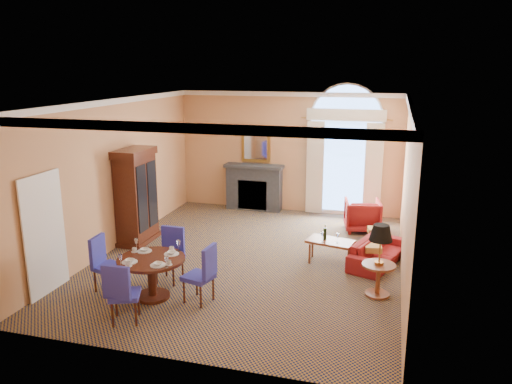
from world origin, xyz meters
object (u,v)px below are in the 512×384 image
(armoire, at_px, (136,198))
(sofa, at_px, (378,252))
(coffee_table, at_px, (330,242))
(side_table, at_px, (380,251))
(armchair, at_px, (362,215))
(dining_table, at_px, (152,268))

(armoire, height_order, sofa, armoire)
(sofa, relative_size, coffee_table, 1.70)
(armoire, relative_size, side_table, 1.69)
(coffee_table, distance_m, side_table, 1.67)
(armoire, relative_size, armchair, 2.52)
(sofa, bearing_deg, coffee_table, 120.23)
(sofa, xyz_separation_m, side_table, (0.05, -1.48, 0.57))
(sofa, xyz_separation_m, coffee_table, (-0.94, -0.19, 0.18))
(dining_table, relative_size, side_table, 0.92)
(dining_table, height_order, side_table, side_table)
(armoire, xyz_separation_m, sofa, (5.27, 0.11, -0.77))
(dining_table, distance_m, sofa, 4.49)
(side_table, bearing_deg, dining_table, -163.10)
(sofa, relative_size, armchair, 2.03)
(dining_table, bearing_deg, sofa, 35.45)
(dining_table, xyz_separation_m, armchair, (3.20, 4.62, -0.16))
(armoire, bearing_deg, coffee_table, -1.02)
(armoire, bearing_deg, side_table, -14.36)
(coffee_table, relative_size, side_table, 0.80)
(dining_table, relative_size, armchair, 1.37)
(sofa, height_order, side_table, side_table)
(dining_table, distance_m, armchair, 5.62)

